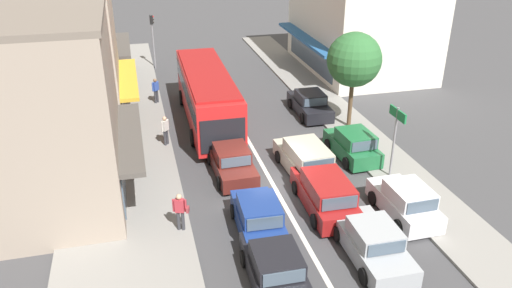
{
  "coord_description": "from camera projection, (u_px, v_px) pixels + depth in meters",
  "views": [
    {
      "loc": [
        -5.76,
        -19.02,
        11.9
      ],
      "look_at": [
        -0.31,
        2.43,
        1.2
      ],
      "focal_mm": 35.0,
      "sensor_mm": 36.0,
      "label": 1
    }
  ],
  "objects": [
    {
      "name": "sedan_adjacent_lane_trail",
      "position": [
        276.0,
        270.0,
        16.93
      ],
      "size": [
        1.97,
        4.24,
        1.47
      ],
      "color": "black",
      "rests_on": "ground"
    },
    {
      "name": "parked_sedan_kerb_third",
      "position": [
        310.0,
        104.0,
        30.92
      ],
      "size": [
        1.95,
        4.23,
        1.47
      ],
      "color": "black",
      "rests_on": "ground"
    },
    {
      "name": "sedan_queue_gap_filler",
      "position": [
        232.0,
        162.0,
        24.03
      ],
      "size": [
        1.96,
        4.23,
        1.47
      ],
      "color": "#561E19",
      "rests_on": "ground"
    },
    {
      "name": "pedestrian_browsing_midblock",
      "position": [
        156.0,
        89.0,
        32.24
      ],
      "size": [
        0.46,
        0.4,
        1.63
      ],
      "color": "#333338",
      "rests_on": "sidewalk_left"
    },
    {
      "name": "shopfront_far_end",
      "position": [
        65.0,
        37.0,
        34.73
      ],
      "size": [
        7.77,
        7.55,
        7.07
      ],
      "color": "gray",
      "rests_on": "ground"
    },
    {
      "name": "pedestrian_with_handbag_near",
      "position": [
        180.0,
        210.0,
        19.55
      ],
      "size": [
        0.66,
        0.37,
        1.63
      ],
      "color": "#333338",
      "rests_on": "sidewalk_left"
    },
    {
      "name": "traffic_light_downstreet",
      "position": [
        153.0,
        33.0,
        38.67
      ],
      "size": [
        0.33,
        0.24,
        4.2
      ],
      "color": "gray",
      "rests_on": "ground"
    },
    {
      "name": "wagon_behind_bus_mid",
      "position": [
        306.0,
        160.0,
        24.05
      ],
      "size": [
        2.08,
        4.57,
        1.58
      ],
      "color": "#B7B29E",
      "rests_on": "ground"
    },
    {
      "name": "hatchback_queue_far_back",
      "position": [
        258.0,
        217.0,
        19.71
      ],
      "size": [
        1.95,
        3.77,
        1.54
      ],
      "color": "navy",
      "rests_on": "ground"
    },
    {
      "name": "sidewalk_left",
      "position": [
        123.0,
        148.0,
        26.75
      ],
      "size": [
        5.2,
        44.0,
        0.14
      ],
      "primitive_type": "cube",
      "color": "gray",
      "rests_on": "ground"
    },
    {
      "name": "lane_centre_line",
      "position": [
        254.0,
        151.0,
        26.54
      ],
      "size": [
        0.2,
        28.0,
        0.01
      ],
      "primitive_type": "cube",
      "color": "silver",
      "rests_on": "ground"
    },
    {
      "name": "parked_hatchback_kerb_second",
      "position": [
        353.0,
        145.0,
        25.57
      ],
      "size": [
        1.93,
        3.76,
        1.54
      ],
      "color": "#1E6638",
      "rests_on": "ground"
    },
    {
      "name": "shopfront_mid_block",
      "position": [
        50.0,
        56.0,
        27.44
      ],
      "size": [
        8.21,
        8.1,
        8.7
      ],
      "color": "#B2A38E",
      "rests_on": "ground"
    },
    {
      "name": "street_tree_right",
      "position": [
        354.0,
        60.0,
        27.57
      ],
      "size": [
        3.05,
        3.05,
        5.63
      ],
      "color": "brown",
      "rests_on": "ground"
    },
    {
      "name": "directional_road_sign",
      "position": [
        396.0,
        127.0,
        22.84
      ],
      "size": [
        0.1,
        1.4,
        3.6
      ],
      "color": "gray",
      "rests_on": "ground"
    },
    {
      "name": "sedan_adjacent_lane_lead",
      "position": [
        373.0,
        243.0,
        18.27
      ],
      "size": [
        1.96,
        4.23,
        1.47
      ],
      "color": "#9EA3A8",
      "rests_on": "ground"
    },
    {
      "name": "wagon_behind_bus_near",
      "position": [
        325.0,
        194.0,
        21.23
      ],
      "size": [
        2.04,
        4.55,
        1.58
      ],
      "color": "maroon",
      "rests_on": "ground"
    },
    {
      "name": "kerb_right",
      "position": [
        347.0,
        124.0,
        29.63
      ],
      "size": [
        2.8,
        44.0,
        0.12
      ],
      "primitive_type": "cube",
      "color": "gray",
      "rests_on": "ground"
    },
    {
      "name": "building_right_far",
      "position": [
        361.0,
        13.0,
        37.92
      ],
      "size": [
        8.99,
        11.47,
        8.7
      ],
      "color": "silver",
      "rests_on": "ground"
    },
    {
      "name": "city_bus",
      "position": [
        207.0,
        93.0,
        29.19
      ],
      "size": [
        2.9,
        10.9,
        3.23
      ],
      "color": "red",
      "rests_on": "ground"
    },
    {
      "name": "shopfront_corner_near",
      "position": [
        27.0,
        114.0,
        20.38
      ],
      "size": [
        8.02,
        8.09,
        8.24
      ],
      "color": "gray",
      "rests_on": "ground"
    },
    {
      "name": "ground_plane",
      "position": [
        275.0,
        189.0,
        23.05
      ],
      "size": [
        140.0,
        140.0,
        0.0
      ],
      "primitive_type": "plane",
      "color": "#3F3F42"
    },
    {
      "name": "pedestrian_far_walker",
      "position": [
        165.0,
        129.0,
        26.57
      ],
      "size": [
        0.42,
        0.44,
        1.63
      ],
      "color": "#333338",
      "rests_on": "sidewalk_left"
    },
    {
      "name": "parked_hatchback_kerb_front",
      "position": [
        405.0,
        202.0,
        20.72
      ],
      "size": [
        1.86,
        3.72,
        1.54
      ],
      "color": "silver",
      "rests_on": "ground"
    }
  ]
}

